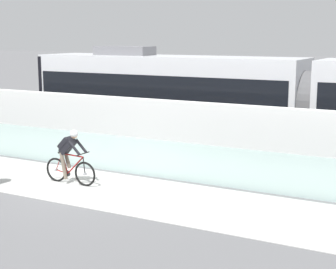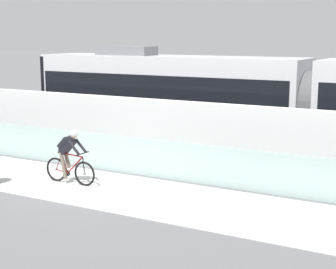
# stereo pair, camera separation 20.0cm
# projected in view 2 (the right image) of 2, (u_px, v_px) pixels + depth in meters

# --- Properties ---
(ground_plane) EXTENTS (200.00, 200.00, 0.00)m
(ground_plane) POSITION_uv_depth(u_px,v_px,m) (82.00, 185.00, 15.44)
(ground_plane) COLOR slate
(bike_path_deck) EXTENTS (32.00, 3.20, 0.01)m
(bike_path_deck) POSITION_uv_depth(u_px,v_px,m) (82.00, 185.00, 15.44)
(bike_path_deck) COLOR beige
(bike_path_deck) RESTS_ON ground
(glass_parapet) EXTENTS (32.00, 0.05, 1.16)m
(glass_parapet) POSITION_uv_depth(u_px,v_px,m) (118.00, 154.00, 16.93)
(glass_parapet) COLOR #ADC6C1
(glass_parapet) RESTS_ON ground
(concrete_barrier_wall) EXTENTS (32.00, 0.36, 2.13)m
(concrete_barrier_wall) POSITION_uv_depth(u_px,v_px,m) (147.00, 130.00, 18.39)
(concrete_barrier_wall) COLOR white
(concrete_barrier_wall) RESTS_ON ground
(tram_rail_near) EXTENTS (32.00, 0.08, 0.01)m
(tram_rail_near) POSITION_uv_depth(u_px,v_px,m) (181.00, 147.00, 20.72)
(tram_rail_near) COLOR #595654
(tram_rail_near) RESTS_ON ground
(tram_rail_far) EXTENTS (32.00, 0.08, 0.01)m
(tram_rail_far) POSITION_uv_depth(u_px,v_px,m) (197.00, 141.00, 21.95)
(tram_rail_far) COLOR #595654
(tram_rail_far) RESTS_ON ground
(tram) EXTENTS (22.56, 2.54, 3.81)m
(tram) POSITION_uv_depth(u_px,v_px,m) (312.00, 104.00, 18.70)
(tram) COLOR silver
(tram) RESTS_ON ground
(cyclist_on_bike) EXTENTS (1.77, 0.58, 1.61)m
(cyclist_on_bike) POSITION_uv_depth(u_px,v_px,m) (69.00, 157.00, 15.50)
(cyclist_on_bike) COLOR black
(cyclist_on_bike) RESTS_ON ground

